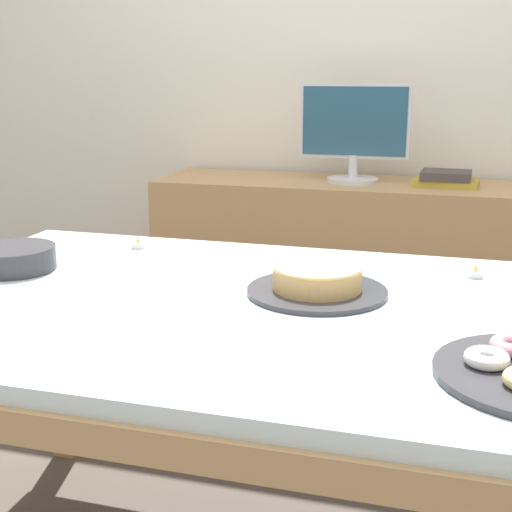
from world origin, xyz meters
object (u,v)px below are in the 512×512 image
Objects in this scene: computer_monitor at (354,133)px; tealight_centre at (138,245)px; tealight_near_front at (475,273)px; cake_chocolate_round at (317,283)px; plate_stack at (13,258)px; book_stack at (446,179)px.

tealight_centre is at bearing -115.20° from computer_monitor.
tealight_near_front is 0.92m from tealight_centre.
computer_monitor is at bearing 114.05° from tealight_near_front.
computer_monitor reaches higher than tealight_near_front.
tealight_near_front is at bearing 34.48° from cake_chocolate_round.
cake_chocolate_round is 1.51× the size of plate_stack.
tealight_near_front is at bearing -84.26° from book_stack.
cake_chocolate_round is 0.42m from tealight_near_front.
plate_stack is at bearing -167.32° from tealight_near_front.
plate_stack is (-1.02, -1.28, -0.06)m from book_stack.
computer_monitor is 1.11m from tealight_centre.
computer_monitor is 1.46m from plate_stack.
tealight_near_front is at bearing -2.71° from tealight_centre.
cake_chocolate_round is at bearing -100.85° from book_stack.
plate_stack reaches higher than tealight_centre.
plate_stack is 0.36m from tealight_centre.
book_stack reaches higher than cake_chocolate_round.
cake_chocolate_round is 7.94× the size of tealight_near_front.
book_stack is 1.29m from cake_chocolate_round.
plate_stack is at bearing -178.87° from cake_chocolate_round.
cake_chocolate_round reaches higher than plate_stack.
computer_monitor is 2.02× the size of plate_stack.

